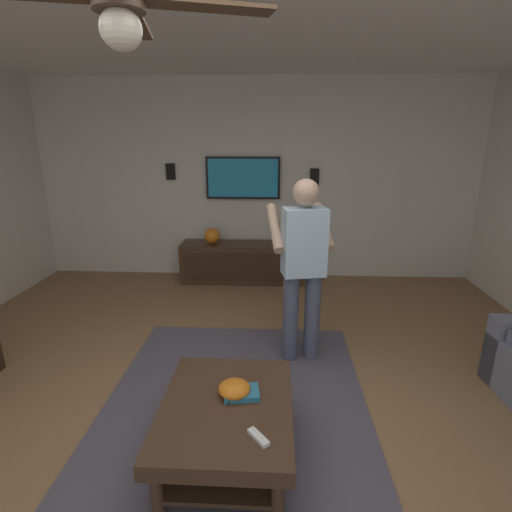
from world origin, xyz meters
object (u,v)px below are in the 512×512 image
tv (243,178)px  person_standing (303,261)px  vase_round (212,236)px  wall_speaker_left (315,177)px  coffee_table (226,418)px  remote_white (258,437)px  ceiling_fan (119,8)px  book (241,393)px  bowl (234,389)px  media_console (242,262)px  remote_black (238,398)px  wall_speaker_right (171,172)px

tv → person_standing: tv is taller
tv → vase_round: tv is taller
tv → wall_speaker_left: tv is taller
coffee_table → remote_white: (-0.28, -0.21, 0.12)m
person_standing → ceiling_fan: size_ratio=1.37×
ceiling_fan → person_standing: bearing=-27.8°
book → coffee_table: bearing=-145.0°
remote_white → coffee_table: bearing=177.4°
bowl → ceiling_fan: ceiling_fan is taller
coffee_table → book: book is taller
media_console → remote_black: (-3.18, -0.25, 0.14)m
wall_speaker_left → wall_speaker_right: 2.00m
wall_speaker_right → remote_black: bearing=-159.8°
tv → person_standing: bearing=17.4°
wall_speaker_left → wall_speaker_right: bearing=90.0°
media_console → bowl: (-3.13, -0.22, 0.17)m
wall_speaker_right → tv: bearing=-90.7°
coffee_table → wall_speaker_right: (3.47, 1.19, 1.21)m
remote_white → wall_speaker_right: (3.75, 1.40, 1.10)m
remote_black → wall_speaker_left: bearing=52.1°
remote_white → remote_black: bearing=163.9°
bowl → wall_speaker_left: (3.39, -0.77, 1.00)m
remote_black → wall_speaker_left: (3.43, -0.74, 1.04)m
remote_white → wall_speaker_left: 3.94m
tv → book: size_ratio=4.66×
tv → wall_speaker_left: 0.99m
person_standing → ceiling_fan: ceiling_fan is taller
book → wall_speaker_right: bearing=102.6°
coffee_table → vase_round: vase_round is taller
coffee_table → remote_white: size_ratio=6.67×
media_console → remote_white: media_console is taller
remote_black → wall_speaker_right: wall_speaker_right is taller
person_standing → coffee_table: bearing=145.9°
media_console → tv: size_ratio=1.66×
media_console → person_standing: 2.22m
bowl → book: bowl is taller
wall_speaker_right → ceiling_fan: 4.04m
person_standing → book: person_standing is taller
bowl → wall_speaker_right: wall_speaker_right is taller
media_console → remote_black: size_ratio=11.33×
person_standing → book: bearing=148.1°
ceiling_fan → book: bearing=-41.6°
book → ceiling_fan: 2.09m
remote_white → book: book is taller
coffee_table → ceiling_fan: bearing=139.7°
remote_white → vase_round: size_ratio=0.68×
tv → coffee_table: bearing=2.9°
remote_white → ceiling_fan: (-0.08, 0.52, 2.01)m
person_standing → vase_round: bearing=18.8°
person_standing → remote_white: (-1.50, 0.32, -0.52)m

